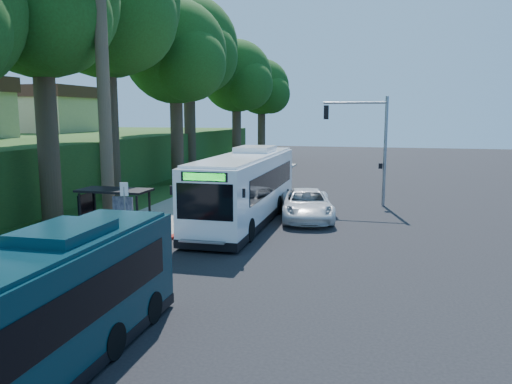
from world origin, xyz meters
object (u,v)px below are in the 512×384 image
(bus_shelter, at_px, (112,205))
(pickup, at_px, (307,205))
(white_bus, at_px, (246,186))
(teal_bus, at_px, (18,323))

(bus_shelter, bearing_deg, pickup, 43.64)
(bus_shelter, bearing_deg, white_bus, 53.36)
(bus_shelter, height_order, pickup, bus_shelter)
(bus_shelter, height_order, teal_bus, teal_bus)
(white_bus, bearing_deg, bus_shelter, -126.94)
(bus_shelter, distance_m, white_bus, 7.80)
(bus_shelter, relative_size, white_bus, 0.24)
(teal_bus, bearing_deg, white_bus, 89.24)
(bus_shelter, xyz_separation_m, white_bus, (4.65, 6.26, 0.15))
(bus_shelter, relative_size, pickup, 0.53)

